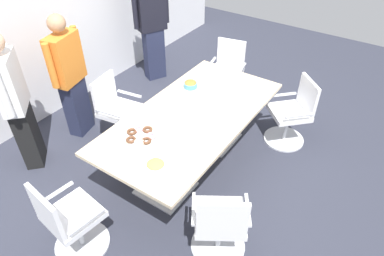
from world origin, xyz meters
The scene contains 16 objects.
ground_plane centered at (0.00, 0.00, -0.01)m, with size 10.00×10.00×0.01m, color #2D303D.
back_wall centered at (0.00, 2.40, 1.40)m, with size 8.00×0.10×2.80m, color white.
conference_table centered at (0.00, 0.00, 0.63)m, with size 2.40×1.20×0.75m.
office_chair_0 centered at (1.11, -0.84, 0.41)m, with size 0.76×0.76×0.91m.
office_chair_1 centered at (1.58, 0.41, 0.41)m, with size 0.63×0.63×0.91m.
office_chair_2 centered at (-0.14, 1.10, 0.41)m, with size 0.62×0.62×0.91m.
office_chair_3 centered at (-1.66, 0.25, 0.41)m, with size 0.60×0.60×0.91m.
office_chair_4 centered at (-0.91, -0.92, 0.41)m, with size 0.75×0.75×0.91m.
person_standing_0 centered at (-1.09, 1.66, 0.90)m, with size 0.48×0.50×1.73m.
person_standing_1 centered at (-0.32, 1.67, 0.87)m, with size 0.61×0.32×1.67m.
person_standing_2 centered at (1.45, 1.75, 0.95)m, with size 0.58×0.39×1.82m.
snack_bowl_pretzels centered at (0.48, 0.35, 0.79)m, with size 0.17×0.17×0.09m.
snack_bowl_cookies centered at (-0.92, -0.21, 0.79)m, with size 0.19×0.19×0.09m.
donut_platter centered at (-0.64, 0.21, 0.77)m, with size 0.33×0.33×0.04m.
plate_stack centered at (0.72, -0.01, 0.77)m, with size 0.23×0.23×0.04m.
napkin_pile centered at (0.61, -0.38, 0.79)m, with size 0.15×0.15×0.08m, color white.
Camera 1 is at (-2.66, -1.79, 3.08)m, focal length 32.39 mm.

